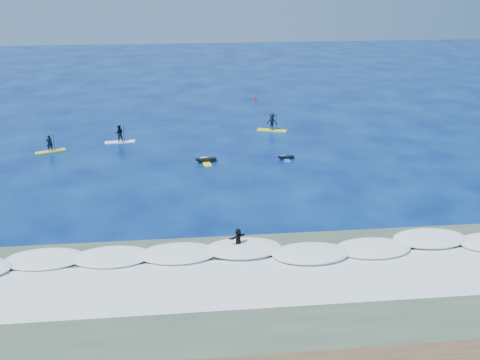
{
  "coord_description": "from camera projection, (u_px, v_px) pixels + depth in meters",
  "views": [
    {
      "loc": [
        -2.14,
        -38.28,
        16.74
      ],
      "look_at": [
        1.81,
        0.54,
        0.6
      ],
      "focal_mm": 40.0,
      "sensor_mm": 36.0,
      "label": 1
    }
  ],
  "objects": [
    {
      "name": "sup_paddler_center",
      "position": [
        119.0,
        135.0,
        52.49
      ],
      "size": [
        2.98,
        1.01,
        2.05
      ],
      "rotation": [
        0.0,
        0.0,
        0.1
      ],
      "color": "white",
      "rests_on": "ground"
    },
    {
      "name": "wave_surfer",
      "position": [
        238.0,
        240.0,
        32.86
      ],
      "size": [
        1.9,
        1.4,
        1.37
      ],
      "rotation": [
        0.0,
        0.0,
        0.52
      ],
      "color": "white",
      "rests_on": "breaking_wave"
    },
    {
      "name": "prone_paddler_near",
      "position": [
        206.0,
        161.0,
        47.53
      ],
      "size": [
        1.89,
        2.43,
        0.5
      ],
      "rotation": [
        0.0,
        0.0,
        1.71
      ],
      "color": "yellow",
      "rests_on": "ground"
    },
    {
      "name": "sup_paddler_right",
      "position": [
        272.0,
        123.0,
        56.05
      ],
      "size": [
        3.17,
        1.66,
        2.16
      ],
      "rotation": [
        0.0,
        0.0,
        -0.3
      ],
      "color": "yellow",
      "rests_on": "ground"
    },
    {
      "name": "sup_paddler_left",
      "position": [
        50.0,
        146.0,
        49.95
      ],
      "size": [
        2.76,
        1.63,
        1.9
      ],
      "rotation": [
        0.0,
        0.0,
        0.38
      ],
      "color": "yellow",
      "rests_on": "ground"
    },
    {
      "name": "marker_buoy",
      "position": [
        255.0,
        98.0,
        68.74
      ],
      "size": [
        0.24,
        0.24,
        0.57
      ],
      "rotation": [
        0.0,
        0.0,
        0.04
      ],
      "color": "red",
      "rests_on": "ground"
    },
    {
      "name": "breaking_wave",
      "position": [
        228.0,
        256.0,
        32.6
      ],
      "size": [
        40.0,
        6.0,
        0.3
      ],
      "primitive_type": "cube",
      "color": "white",
      "rests_on": "ground"
    },
    {
      "name": "whitewater",
      "position": [
        232.0,
        283.0,
        29.84
      ],
      "size": [
        34.0,
        5.0,
        0.02
      ],
      "primitive_type": "cube",
      "color": "silver",
      "rests_on": "ground"
    },
    {
      "name": "prone_paddler_far",
      "position": [
        286.0,
        158.0,
        48.23
      ],
      "size": [
        1.5,
        1.92,
        0.39
      ],
      "rotation": [
        0.0,
        0.0,
        1.68
      ],
      "color": "blue",
      "rests_on": "ground"
    },
    {
      "name": "ground",
      "position": [
        218.0,
        191.0,
        41.79
      ],
      "size": [
        160.0,
        160.0,
        0.0
      ],
      "primitive_type": "plane",
      "color": "#030E46",
      "rests_on": "ground"
    },
    {
      "name": "shallow_water",
      "position": [
        234.0,
        293.0,
        28.92
      ],
      "size": [
        90.0,
        13.0,
        0.01
      ],
      "primitive_type": "cube",
      "color": "#354939",
      "rests_on": "ground"
    }
  ]
}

